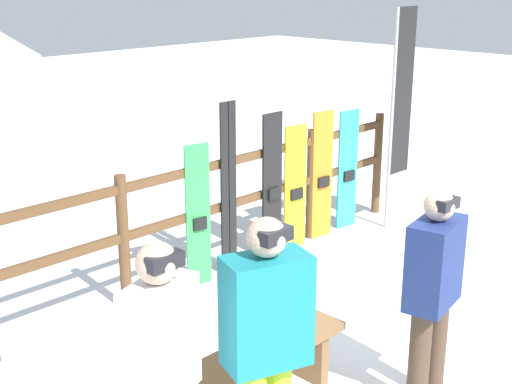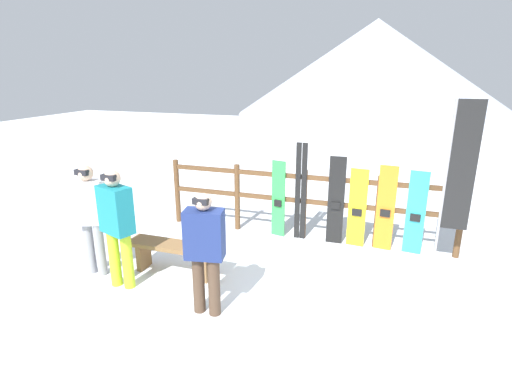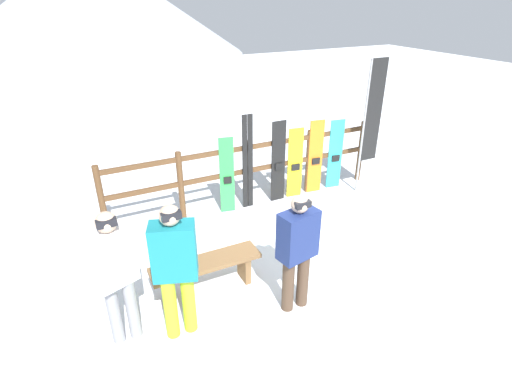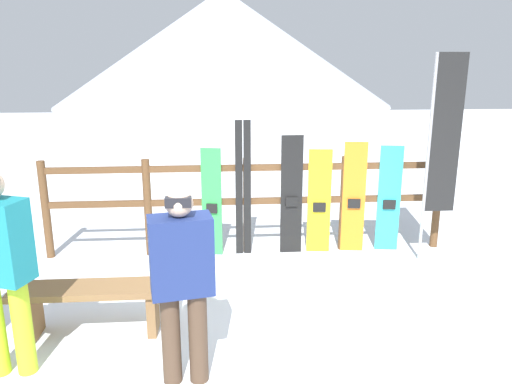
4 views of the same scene
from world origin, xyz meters
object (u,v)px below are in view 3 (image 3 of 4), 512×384
person_teal (175,264)px  snowboard_green (227,176)px  snowboard_orange (315,157)px  rental_flag (370,117)px  snowboard_yellow (295,163)px  snowboard_black_stripe (278,162)px  person_navy (297,247)px  person_white (115,270)px  ski_pair_black (248,163)px  snowboard_cyan (335,155)px  bench (206,268)px

person_teal → snowboard_green: 2.88m
snowboard_orange → rental_flag: size_ratio=0.57×
snowboard_yellow → rental_flag: rental_flag is taller
person_teal → snowboard_black_stripe: person_teal is taller
person_navy → person_white: (-1.97, 0.39, 0.07)m
ski_pair_black → snowboard_black_stripe: (0.61, -0.00, -0.10)m
snowboard_black_stripe → person_navy: bearing=-114.7°
snowboard_green → snowboard_yellow: (1.37, -0.00, -0.02)m
person_teal → snowboard_cyan: person_teal is taller
snowboard_green → rental_flag: (2.73, -0.35, 0.78)m
person_navy → snowboard_yellow: person_navy is taller
bench → snowboard_green: snowboard_green is taller
bench → rental_flag: 4.23m
bench → snowboard_orange: 3.44m
snowboard_green → snowboard_yellow: size_ratio=1.02×
person_navy → person_teal: (-1.39, 0.21, 0.07)m
snowboard_cyan → snowboard_black_stripe: bearing=180.0°
snowboard_orange → rental_flag: 1.23m
bench → person_teal: bearing=-132.7°
snowboard_yellow → rental_flag: (1.36, -0.35, 0.80)m
bench → ski_pair_black: bearing=51.6°
person_navy → snowboard_orange: bearing=52.4°
person_teal → snowboard_black_stripe: 3.53m
ski_pair_black → rental_flag: (2.33, -0.36, 0.61)m
ski_pair_black → snowboard_cyan: 1.89m
person_white → snowboard_green: (2.16, 2.21, -0.27)m
person_teal → snowboard_yellow: bearing=39.1°
snowboard_green → person_teal: bearing=-123.3°
ski_pair_black → snowboard_black_stripe: bearing=-0.3°
person_navy → ski_pair_black: (0.59, 2.61, -0.02)m
bench → ski_pair_black: size_ratio=0.82×
snowboard_black_stripe → snowboard_cyan: snowboard_black_stripe is taller
bench → person_white: (-1.09, -0.37, 0.60)m
snowboard_black_stripe → snowboard_yellow: 0.37m
bench → person_navy: size_ratio=0.92×
bench → person_white: person_white is taller
snowboard_green → rental_flag: bearing=-7.4°
bench → rental_flag: size_ratio=0.56×
person_teal → snowboard_black_stripe: size_ratio=1.09×
snowboard_yellow → person_teal: bearing=-140.9°
rental_flag → ski_pair_black: bearing=171.3°
person_navy → snowboard_yellow: (1.56, 2.60, -0.22)m
snowboard_black_stripe → snowboard_orange: 0.81m
snowboard_green → snowboard_orange: snowboard_orange is taller
snowboard_black_stripe → ski_pair_black: bearing=179.7°
bench → snowboard_orange: snowboard_orange is taller
person_teal → snowboard_orange: size_ratio=1.16×
snowboard_green → snowboard_orange: size_ratio=0.96×
person_teal → snowboard_green: bearing=56.7°
person_white → ski_pair_black: bearing=40.9°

